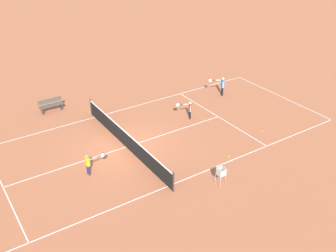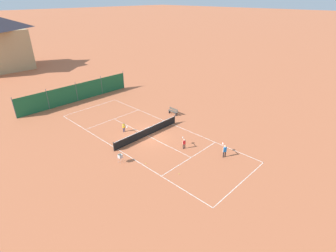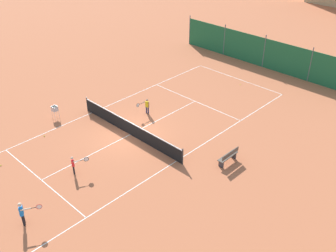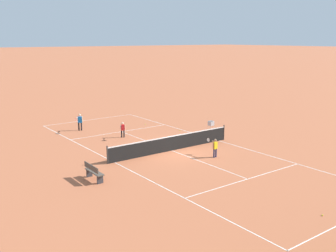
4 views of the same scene
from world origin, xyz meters
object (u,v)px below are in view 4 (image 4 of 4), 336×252
(player_near_baseline, at_px, (123,129))
(courtside_bench, at_px, (94,172))
(player_far_service, at_px, (215,146))
(player_far_baseline, at_px, (80,121))
(tennis_ball_far_corner, at_px, (145,124))
(tennis_ball_service_box, at_px, (180,130))
(tennis_net, at_px, (172,143))
(ball_hopper, at_px, (211,124))
(tennis_ball_alley_right, at_px, (322,215))

(player_near_baseline, xyz_separation_m, courtside_bench, (5.53, 6.69, -0.20))
(player_far_service, xyz_separation_m, player_far_baseline, (3.58, -11.25, 0.09))
(tennis_ball_far_corner, bearing_deg, player_far_baseline, -14.07)
(player_near_baseline, distance_m, tennis_ball_service_box, 4.69)
(tennis_net, relative_size, tennis_ball_service_box, 139.09)
(player_far_service, height_order, ball_hopper, player_far_service)
(tennis_ball_far_corner, relative_size, tennis_ball_service_box, 1.00)
(tennis_ball_service_box, bearing_deg, courtside_bench, 30.29)
(tennis_net, height_order, ball_hopper, tennis_net)
(player_near_baseline, distance_m, courtside_bench, 8.68)
(player_far_baseline, relative_size, tennis_ball_alley_right, 19.71)
(player_far_service, distance_m, player_far_baseline, 11.81)
(tennis_net, relative_size, player_near_baseline, 8.23)
(tennis_net, relative_size, player_far_service, 8.13)
(player_far_service, relative_size, tennis_ball_far_corner, 17.11)
(player_far_service, distance_m, courtside_bench, 7.60)
(tennis_ball_alley_right, bearing_deg, ball_hopper, -114.66)
(player_far_service, distance_m, ball_hopper, 6.27)
(player_near_baseline, bearing_deg, player_far_baseline, -68.24)
(player_far_baseline, height_order, tennis_ball_service_box, player_far_baseline)
(tennis_ball_service_box, bearing_deg, tennis_net, 46.51)
(player_near_baseline, xyz_separation_m, tennis_ball_alley_right, (-0.05, 15.83, -0.62))
(player_near_baseline, bearing_deg, tennis_net, 99.71)
(player_far_service, height_order, tennis_ball_alley_right, player_far_service)
(player_far_service, height_order, courtside_bench, player_far_service)
(tennis_net, xyz_separation_m, courtside_bench, (6.34, 1.93, -0.05))
(tennis_net, relative_size, player_far_baseline, 7.06)
(courtside_bench, bearing_deg, tennis_ball_service_box, -149.71)
(tennis_net, distance_m, player_near_baseline, 4.83)
(player_far_baseline, distance_m, tennis_ball_alley_right, 19.78)
(tennis_ball_far_corner, distance_m, ball_hopper, 5.80)
(tennis_ball_service_box, distance_m, courtside_bench, 11.72)
(player_near_baseline, relative_size, player_far_baseline, 0.86)
(tennis_ball_alley_right, bearing_deg, courtside_bench, -58.60)
(tennis_ball_alley_right, distance_m, tennis_ball_service_box, 15.71)
(tennis_ball_far_corner, xyz_separation_m, tennis_ball_service_box, (-0.97, 3.36, 0.00))
(tennis_net, relative_size, tennis_ball_alley_right, 139.09)
(player_far_baseline, xyz_separation_m, ball_hopper, (-7.66, 6.49, -0.10))
(tennis_ball_service_box, relative_size, courtside_bench, 0.04)
(tennis_ball_alley_right, bearing_deg, tennis_ball_far_corner, -100.98)
(tennis_ball_far_corner, bearing_deg, tennis_net, 69.07)
(tennis_net, distance_m, courtside_bench, 6.63)
(tennis_ball_service_box, distance_m, ball_hopper, 2.47)
(courtside_bench, bearing_deg, player_far_service, 174.78)
(player_far_service, distance_m, tennis_ball_service_box, 7.10)
(player_far_baseline, relative_size, tennis_ball_far_corner, 19.71)
(tennis_ball_far_corner, bearing_deg, tennis_ball_alley_right, 79.02)
(tennis_net, height_order, player_far_baseline, player_far_baseline)
(tennis_ball_alley_right, distance_m, ball_hopper, 14.55)
(tennis_ball_far_corner, bearing_deg, courtside_bench, 45.37)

